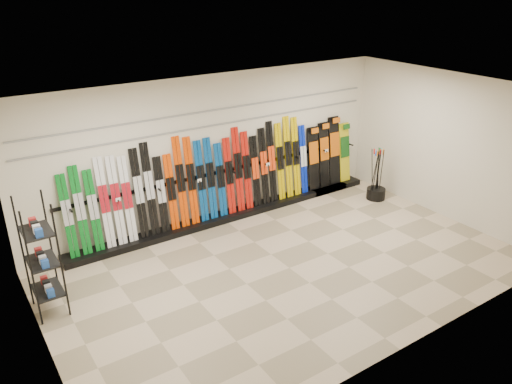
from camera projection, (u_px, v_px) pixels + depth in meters
floor at (289, 268)px, 8.73m from camera, size 8.00×8.00×0.00m
back_wall at (216, 149)px, 10.04m from camera, size 8.00×0.00×8.00m
left_wall at (32, 260)px, 6.09m from camera, size 0.00×5.00×5.00m
right_wall at (448, 147)px, 10.17m from camera, size 0.00×5.00×5.00m
ceiling at (295, 98)px, 7.54m from camera, size 8.00×8.00×0.00m
ski_rack_base at (233, 214)px, 10.56m from camera, size 8.00×0.40×0.12m
skis at (202, 181)px, 9.93m from camera, size 5.37×0.28×1.80m
snowboards at (329, 154)px, 11.68m from camera, size 1.26×0.25×1.60m
accessory_rack at (42, 257)px, 7.28m from camera, size 0.40×0.60×1.84m
pole_bin at (376, 194)px, 11.41m from camera, size 0.42×0.42×0.25m
ski_poles at (377, 174)px, 11.19m from camera, size 0.29×0.23×1.18m
slatwall_rail_0 at (216, 125)px, 9.82m from camera, size 7.60×0.02×0.03m
slatwall_rail_1 at (215, 110)px, 9.71m from camera, size 7.60×0.02×0.03m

